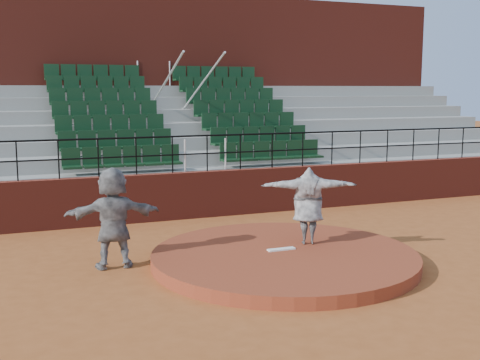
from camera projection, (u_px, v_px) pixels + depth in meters
name	position (u px, v px, depth m)	size (l,w,h in m)	color
ground	(284.00, 263.00, 12.47)	(90.00, 90.00, 0.00)	#964C21
pitchers_mound	(284.00, 258.00, 12.45)	(5.50, 5.50, 0.25)	maroon
pitching_rubber	(281.00, 249.00, 12.57)	(0.60, 0.15, 0.03)	white
boundary_wall	(207.00, 194.00, 16.97)	(24.00, 0.30, 1.30)	maroon
wall_railing	(207.00, 145.00, 16.76)	(24.04, 0.05, 1.03)	black
seating_deck	(173.00, 153.00, 20.20)	(24.00, 5.97, 4.63)	gray
press_box_facade	(145.00, 90.00, 23.52)	(24.00, 3.00, 7.10)	maroon
pitcher	(308.00, 206.00, 12.99)	(2.06, 0.56, 1.68)	black
fielder	(113.00, 218.00, 12.05)	(1.91, 0.61, 2.06)	black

